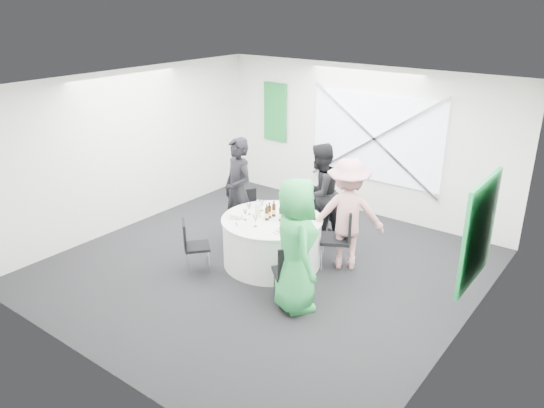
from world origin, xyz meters
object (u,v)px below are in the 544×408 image
Objects in this scene: person_woman_pink at (347,214)px; green_water_bottle at (284,212)px; person_woman_green at (296,245)px; chair_back_left at (249,210)px; chair_front_right at (290,270)px; person_man_back_left at (238,191)px; chair_back_right at (341,233)px; chair_back at (318,210)px; person_man_back at (319,193)px; clear_water_bottle at (258,210)px; chair_front_left at (192,242)px; banquet_table at (272,241)px.

green_water_bottle is (-0.80, -0.53, 0.01)m from person_woman_pink.
chair_back_left is at bearing 3.49° from person_woman_green.
chair_front_right is (1.86, -1.38, 0.04)m from chair_back_left.
chair_back_right is at bearing 24.60° from person_man_back_left.
chair_back is 0.50× the size of person_man_back_left.
person_man_back_left is 1.05× the size of person_man_back.
person_man_back is at bearing 75.18° from clear_water_bottle.
chair_front_left is at bearing 8.86° from person_woman_pink.
banquet_table is at bearing -0.00° from person_woman_green.
clear_water_bottle is at bearing -81.19° from chair_front_right.
clear_water_bottle is at bearing -156.70° from green_water_bottle.
person_woman_pink reaches higher than chair_front_left.
clear_water_bottle is at bearing -100.54° from chair_back_left.
person_man_back reaches higher than chair_back_right.
person_woman_green reaches higher than chair_back_left.
chair_back_right reaches higher than banquet_table.
person_woman_pink is 6.18× the size of clear_water_bottle.
chair_back is at bearing -26.23° from person_woman_green.
chair_front_left is at bearing -125.26° from clear_water_bottle.
banquet_table is 0.85× the size of person_woman_green.
chair_front_left is at bearing -44.08° from chair_front_right.
chair_front_left is 1.11m from clear_water_bottle.
chair_front_left is at bearing -108.97° from chair_back.
chair_back is 0.91× the size of chair_back_right.
green_water_bottle is at bearing 6.35° from person_man_back_left.
chair_front_right is at bearing 27.78° from person_man_back.
person_woman_green is at bearing -30.93° from clear_water_bottle.
person_man_back_left is 0.99× the size of person_woman_green.
person_woman_green reaches higher than chair_back.
chair_back_left is 2.93× the size of clear_water_bottle.
chair_back reaches higher than chair_back_left.
person_woman_pink is (0.97, 0.61, 0.49)m from banquet_table.
chair_back_right is at bearing -35.17° from chair_back.
chair_back_right reaches higher than chair_front_right.
person_woman_pink reaches higher than chair_back_right.
person_woman_green is (0.93, -2.02, 0.39)m from chair_back.
chair_back_left is at bearing -43.80° from chair_front_left.
person_woman_green is (0.07, -1.33, 0.34)m from chair_back_right.
chair_back is 3.18× the size of clear_water_bottle.
person_woman_pink is 5.65× the size of green_water_bottle.
chair_front_left is (0.14, -1.52, -0.00)m from chair_back_left.
chair_back_left is 1.89m from chair_back_right.
chair_back_left reaches higher than banquet_table.
chair_back_right is at bearing -99.30° from chair_front_left.
person_man_back is (-0.79, 1.96, 0.34)m from chair_front_right.
chair_back_right is 1.37m from person_woman_green.
green_water_bottle reaches higher than banquet_table.
clear_water_bottle reaches higher than chair_front_right.
chair_back_right is 0.53× the size of person_woman_green.
chair_back_left is 1.29m from green_water_bottle.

